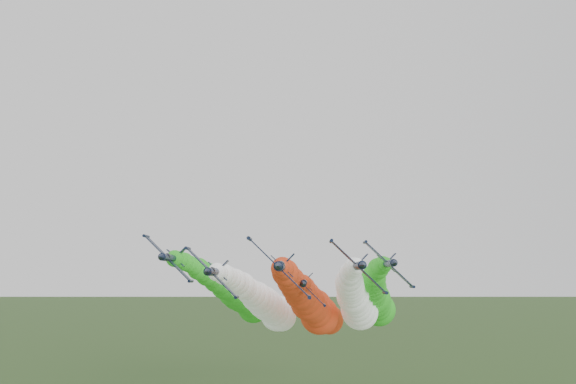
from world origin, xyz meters
name	(u,v)px	position (x,y,z in m)	size (l,w,h in m)	color
jet_lead	(310,305)	(8.70, 49.30, 30.31)	(16.75, 86.83, 20.42)	black
jet_inner_left	(266,304)	(-2.49, 64.60, 29.66)	(16.84, 86.92, 20.51)	black
jet_inner_right	(356,302)	(20.20, 60.20, 30.46)	(16.77, 86.85, 20.43)	black
jet_outer_left	(236,294)	(-11.01, 72.09, 31.89)	(17.49, 87.57, 21.15)	black
jet_outer_right	(376,297)	(26.82, 73.59, 31.06)	(17.61, 87.69, 21.28)	black
jet_trail	(320,308)	(11.71, 77.88, 27.89)	(17.14, 87.22, 20.81)	black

